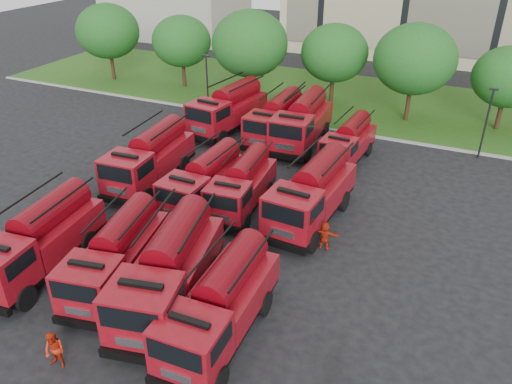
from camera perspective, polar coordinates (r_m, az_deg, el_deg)
ground at (r=26.56m, az=-4.64°, el=-5.97°), size 140.00×140.00×0.00m
lawn at (r=48.59m, az=10.36°, el=10.43°), size 70.00×16.00×0.12m
curb at (r=41.22m, az=7.38°, el=7.28°), size 70.00×0.30×0.14m
tree_0 at (r=54.69m, az=-16.59°, el=17.20°), size 6.30×6.30×7.70m
tree_1 at (r=50.88m, az=-8.51°, el=16.68°), size 5.71×5.71×6.98m
tree_2 at (r=45.64m, az=-0.72°, el=16.60°), size 6.72×6.72×8.22m
tree_3 at (r=45.71m, az=8.96°, el=15.42°), size 5.88×5.88×7.19m
tree_4 at (r=42.83m, az=17.70°, el=14.27°), size 6.55×6.55×8.01m
tree_5 at (r=43.78m, az=26.91°, el=11.64°), size 5.46×5.46×6.68m
lamp_post_0 at (r=43.46m, az=-5.60°, el=12.47°), size 0.60×0.25×5.11m
lamp_post_1 at (r=38.12m, az=24.87°, el=7.50°), size 0.60×0.25×5.11m
fire_truck_0 at (r=26.03m, az=-23.57°, el=-4.93°), size 3.28×7.64×3.38m
fire_truck_1 at (r=23.89m, az=-15.63°, el=-6.88°), size 3.69×7.34×3.19m
fire_truck_2 at (r=22.10m, az=-9.86°, el=-8.73°), size 4.28×8.31×3.61m
fire_truck_3 at (r=20.43m, az=-4.04°, el=-12.61°), size 2.81×7.26×3.27m
fire_truck_4 at (r=32.38m, az=-12.02°, el=3.85°), size 3.24×7.84×3.49m
fire_truck_5 at (r=29.43m, az=-5.85°, el=1.33°), size 2.70×6.99×3.15m
fire_truck_6 at (r=29.00m, az=-1.59°, el=0.86°), size 2.85×6.73×2.99m
fire_truck_7 at (r=27.74m, az=6.41°, el=-0.09°), size 3.26×7.91×3.52m
fire_truck_8 at (r=40.06m, az=-3.17°, el=9.50°), size 3.72×8.23×3.62m
fire_truck_9 at (r=38.15m, az=2.43°, el=8.31°), size 2.77×7.46×3.39m
fire_truck_10 at (r=37.48m, az=5.30°, el=8.01°), size 3.18×8.04×3.61m
fire_truck_11 at (r=35.31m, az=10.51°, el=5.65°), size 2.68×6.52×2.90m
firefighter_1 at (r=21.72m, az=-21.59°, el=-18.03°), size 0.85×0.50×1.68m
firefighter_2 at (r=20.15m, az=-4.33°, el=-20.03°), size 0.67×1.01×1.59m
firefighter_4 at (r=29.33m, az=-8.77°, el=-2.54°), size 0.88×1.02×1.76m
firefighter_5 at (r=26.43m, az=7.75°, el=-6.37°), size 1.52×0.74×1.59m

